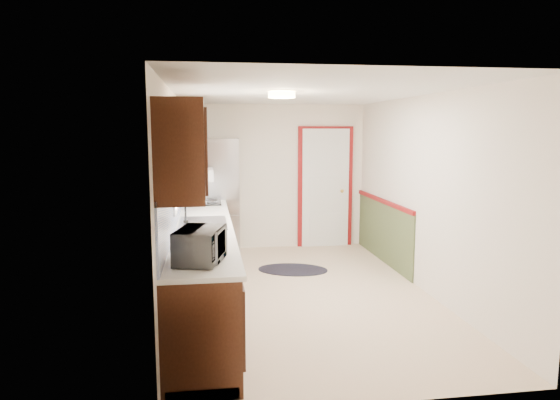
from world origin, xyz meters
name	(u,v)px	position (x,y,z in m)	size (l,w,h in m)	color
room_shell	(304,196)	(0.00, 0.00, 1.20)	(3.20, 5.20, 2.52)	beige
kitchen_run	(199,237)	(-1.24, -0.29, 0.81)	(0.63, 4.00, 2.20)	#33160B
back_wall_trim	(337,196)	(0.99, 2.21, 0.89)	(1.12, 2.30, 2.08)	maroon
ceiling_fixture	(282,95)	(-0.30, -0.20, 2.36)	(0.30, 0.30, 0.06)	#FFD88C
microwave	(200,242)	(-1.20, -1.86, 1.11)	(0.49, 0.27, 0.33)	white
refrigerator	(215,198)	(-1.02, 2.05, 0.92)	(0.81, 0.79, 1.85)	#B7B7BC
rug	(293,270)	(0.05, 1.04, 0.01)	(0.99, 0.64, 0.01)	black
cooktop	(204,202)	(-1.19, 1.40, 0.95)	(0.49, 0.59, 0.02)	black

